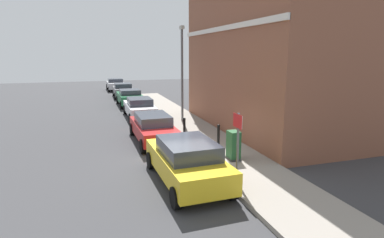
# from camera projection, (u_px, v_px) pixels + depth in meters

# --- Properties ---
(ground) EXTENTS (80.00, 80.00, 0.00)m
(ground) POSITION_uv_depth(u_px,v_px,m) (184.00, 161.00, 12.75)
(ground) COLOR #38383A
(sidewalk) EXTENTS (2.63, 30.00, 0.15)m
(sidewalk) POSITION_uv_depth(u_px,v_px,m) (186.00, 125.00, 18.89)
(sidewalk) COLOR gray
(sidewalk) RESTS_ON ground
(corner_building) EXTENTS (7.13, 11.71, 8.03)m
(corner_building) POSITION_uv_depth(u_px,v_px,m) (280.00, 58.00, 17.52)
(corner_building) COLOR brown
(corner_building) RESTS_ON ground
(car_yellow) EXTENTS (2.06, 4.46, 1.49)m
(car_yellow) POSITION_uv_depth(u_px,v_px,m) (187.00, 160.00, 10.45)
(car_yellow) COLOR gold
(car_yellow) RESTS_ON ground
(car_red) EXTENTS (1.85, 4.40, 1.38)m
(car_red) POSITION_uv_depth(u_px,v_px,m) (153.00, 127.00, 15.33)
(car_red) COLOR maroon
(car_red) RESTS_ON ground
(car_white) EXTENTS (1.80, 4.38, 1.37)m
(car_white) POSITION_uv_depth(u_px,v_px,m) (140.00, 107.00, 21.07)
(car_white) COLOR silver
(car_white) RESTS_ON ground
(car_green) EXTENTS (1.93, 4.23, 1.38)m
(car_green) POSITION_uv_depth(u_px,v_px,m) (130.00, 97.00, 25.97)
(car_green) COLOR #195933
(car_green) RESTS_ON ground
(car_grey) EXTENTS (1.94, 4.09, 1.40)m
(car_grey) POSITION_uv_depth(u_px,v_px,m) (123.00, 90.00, 30.94)
(car_grey) COLOR slate
(car_grey) RESTS_ON ground
(car_silver) EXTENTS (1.98, 4.08, 1.38)m
(car_silver) POSITION_uv_depth(u_px,v_px,m) (115.00, 84.00, 36.77)
(car_silver) COLOR #B7B7BC
(car_silver) RESTS_ON ground
(utility_cabinet) EXTENTS (0.46, 0.61, 1.15)m
(utility_cabinet) POSITION_uv_depth(u_px,v_px,m) (233.00, 146.00, 12.36)
(utility_cabinet) COLOR #1E4C28
(utility_cabinet) RESTS_ON sidewalk
(bollard_near_cabinet) EXTENTS (0.14, 0.14, 1.04)m
(bollard_near_cabinet) POSITION_uv_depth(u_px,v_px,m) (218.00, 135.00, 14.04)
(bollard_near_cabinet) COLOR black
(bollard_near_cabinet) RESTS_ON sidewalk
(bollard_far_kerb) EXTENTS (0.14, 0.14, 1.04)m
(bollard_far_kerb) POSITION_uv_depth(u_px,v_px,m) (184.00, 127.00, 15.44)
(bollard_far_kerb) COLOR black
(bollard_far_kerb) RESTS_ON sidewalk
(street_sign) EXTENTS (0.08, 0.60, 2.30)m
(street_sign) POSITION_uv_depth(u_px,v_px,m) (238.00, 138.00, 9.92)
(street_sign) COLOR #59595B
(street_sign) RESTS_ON sidewalk
(lamppost) EXTENTS (0.20, 0.44, 5.72)m
(lamppost) POSITION_uv_depth(u_px,v_px,m) (182.00, 70.00, 19.00)
(lamppost) COLOR #59595B
(lamppost) RESTS_ON sidewalk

